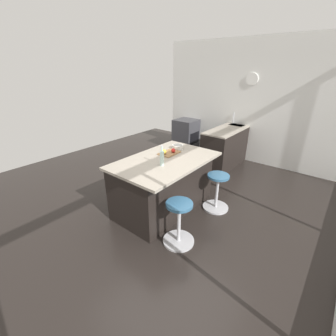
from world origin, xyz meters
The scene contains 12 objects.
ground_plane centered at (0.00, 0.00, 0.00)m, with size 8.14×8.14×0.00m, color black.
interior_partition_left centered at (-3.13, 0.00, 1.45)m, with size 0.15×4.81×2.89m.
sink_cabinet centered at (-2.78, -0.26, 0.46)m, with size 2.15×0.60×1.19m.
oven_range centered at (-2.78, -1.68, 0.44)m, with size 0.60×0.61×0.88m.
kitchen_island centered at (-0.01, -0.21, 0.46)m, with size 1.72×1.10×0.91m.
stool_by_window centered at (-0.55, 0.52, 0.30)m, with size 0.44×0.44×0.64m.
stool_middle centered at (0.53, 0.52, 0.30)m, with size 0.44×0.44×0.64m.
cutting_board centered at (-0.26, -0.28, 0.92)m, with size 0.36×0.24×0.02m, color olive.
apple_yellow centered at (-0.14, -0.30, 0.97)m, with size 0.08×0.08×0.08m, color gold.
apple_red centered at (-0.30, -0.23, 0.97)m, with size 0.07×0.07×0.07m, color red.
water_bottle centered at (0.21, -0.05, 1.03)m, with size 0.06×0.06×0.31m.
fruit_bowl centered at (-0.55, -0.32, 0.95)m, with size 0.20×0.20×0.07m.
Camera 1 is at (2.57, 1.98, 2.26)m, focal length 24.32 mm.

